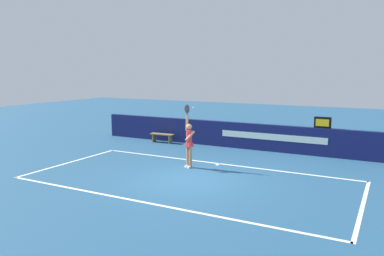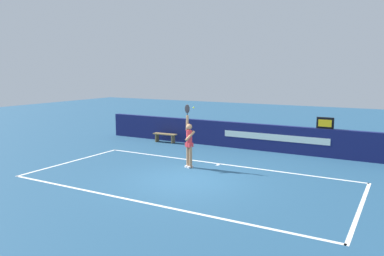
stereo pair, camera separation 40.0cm
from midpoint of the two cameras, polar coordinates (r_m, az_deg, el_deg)
The scene contains 7 objects.
ground_plane at distance 13.32m, azimuth -1.34°, elevation -7.69°, with size 60.00×60.00×0.00m, color navy.
court_lines at distance 13.33m, azimuth -1.33°, elevation -7.68°, with size 11.12×5.32×0.00m.
back_wall at distance 18.48m, azimuth 7.72°, elevation -1.19°, with size 16.38×0.29×1.24m.
speed_display at distance 17.48m, azimuth 18.25°, elevation 0.78°, with size 0.71×0.15×0.49m.
tennis_player at distance 14.74m, azimuth -1.23°, elevation -2.04°, with size 0.47×0.49×2.46m.
tennis_ball at distance 14.52m, azimuth -0.57°, elevation 3.05°, with size 0.06×0.06×0.06m.
courtside_bench_near at distance 20.03m, azimuth -5.05°, elevation -1.19°, with size 1.29×0.42×0.46m.
Camera 1 is at (6.09, -11.25, 3.73)m, focal length 35.85 mm.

